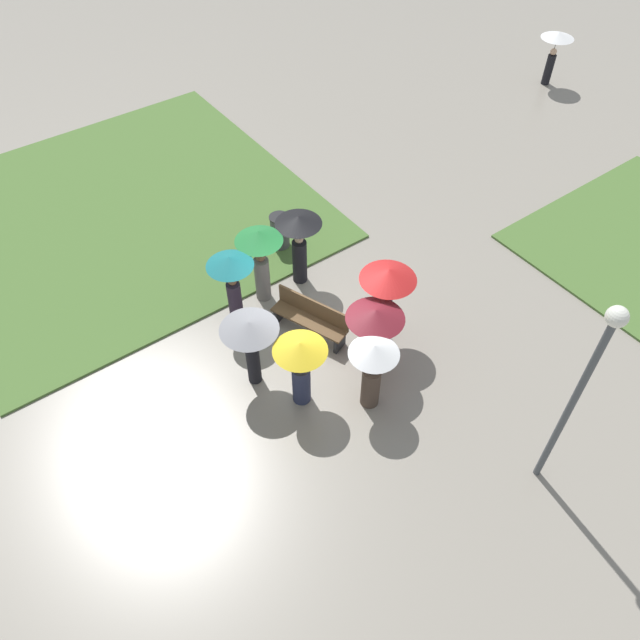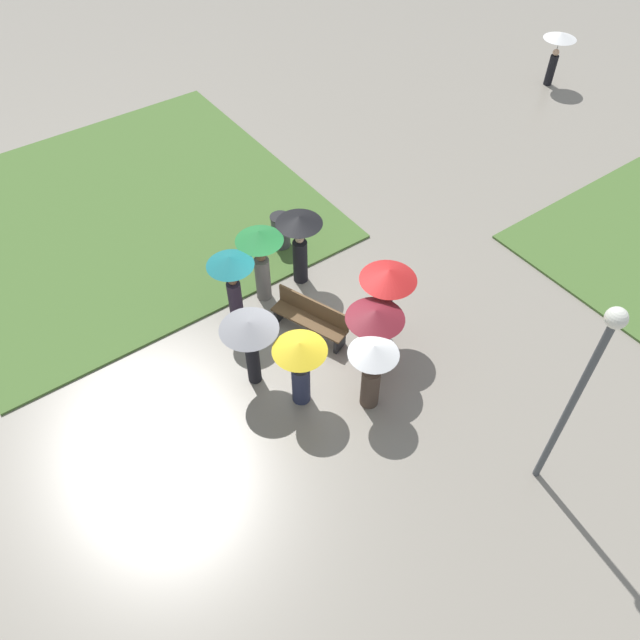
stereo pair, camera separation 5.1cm
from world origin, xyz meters
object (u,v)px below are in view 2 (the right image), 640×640
Objects in this scene: trash_bin at (281,232)px; crowd_person_white at (372,365)px; lamp_post at (583,382)px; crowd_person_yellow at (300,360)px; lone_walker_far_path at (558,45)px; park_bench at (311,317)px; crowd_person_maroon at (375,324)px; crowd_person_black at (299,237)px; crowd_person_red at (388,284)px; crowd_person_green at (260,250)px; crowd_person_teal at (232,275)px; crowd_person_grey at (250,335)px.

crowd_person_white is at bearing -13.38° from trash_bin.
lamp_post reaches higher than crowd_person_yellow.
park_bench is at bearing 121.99° from lone_walker_far_path.
crowd_person_yellow reaches higher than park_bench.
crowd_person_maroon is 3.13m from crowd_person_black.
lamp_post is 4.49m from crowd_person_red.
lamp_post reaches higher than crowd_person_black.
crowd_person_maroon is (3.14, 0.69, -0.03)m from crowd_person_green.
crowd_person_black reaches higher than lone_walker_far_path.
crowd_person_white reaches higher than crowd_person_yellow.
park_bench is at bearing -109.98° from crowd_person_maroon.
lamp_post is 7.21m from crowd_person_teal.
crowd_person_black is at bearing 25.37° from crowd_person_teal.
park_bench is at bearing -165.70° from lamp_post.
crowd_person_red reaches higher than park_bench.
park_bench is 1.04× the size of crowd_person_yellow.
lamp_post is 7.06m from crowd_person_black.
crowd_person_teal is (-1.25, -1.16, 0.95)m from park_bench.
crowd_person_green is at bearing -15.55° from crowd_person_grey.
lone_walker_far_path is (-3.06, 12.57, 0.03)m from crowd_person_black.
crowd_person_teal is 1.09× the size of crowd_person_white.
crowd_person_red is (3.85, 0.15, 1.13)m from trash_bin.
park_bench is 0.41× the size of lamp_post.
crowd_person_teal reaches higher than crowd_person_grey.
lone_walker_far_path is (-4.59, 13.34, 0.90)m from park_bench.
lone_walker_far_path is (-5.97, 14.55, 0.14)m from crowd_person_yellow.
crowd_person_green is (-2.93, 0.96, 0.20)m from crowd_person_yellow.
crowd_person_white is at bearing -56.67° from crowd_person_teal.
crowd_person_maroon is at bearing 123.66° from crowd_person_green.
crowd_person_teal is at bearing -142.86° from crowd_person_yellow.
crowd_person_maroon is (0.21, 1.64, 0.17)m from crowd_person_yellow.
crowd_person_grey is (-4.94, -3.09, -1.45)m from lamp_post.
crowd_person_red is 1.13× the size of lone_walker_far_path.
lone_walker_far_path is (-1.78, 12.28, 0.89)m from trash_bin.
crowd_person_teal is at bearing 34.74° from crowd_person_red.
lamp_post is 15.63m from lone_walker_far_path.
crowd_person_black is 12.94m from lone_walker_far_path.
trash_bin is at bearing 165.95° from crowd_person_black.
crowd_person_black is (-2.91, 1.98, 0.11)m from crowd_person_yellow.
trash_bin is 4.82m from crowd_person_yellow.
crowd_person_black reaches higher than crowd_person_grey.
trash_bin is 4.35m from crowd_person_grey.
crowd_person_green is at bearing -112.81° from crowd_person_maroon.
crowd_person_green is at bearing -159.75° from crowd_person_yellow.
crowd_person_grey is at bearing 121.35° from lone_walker_far_path.
trash_bin is 0.54× the size of crowd_person_grey.
lamp_post reaches higher than lone_walker_far_path.
crowd_person_yellow is (2.63, -0.05, -0.19)m from crowd_person_teal.
crowd_person_teal reaches higher than lone_walker_far_path.
crowd_person_red reaches higher than crowd_person_black.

